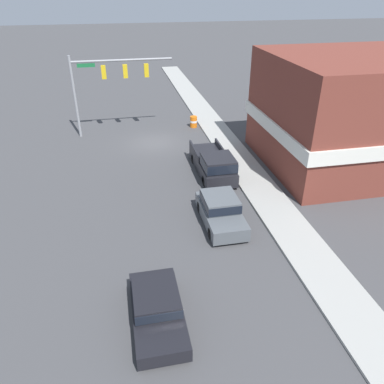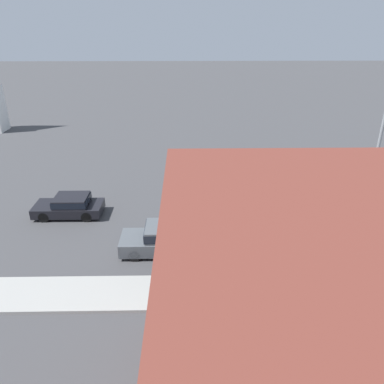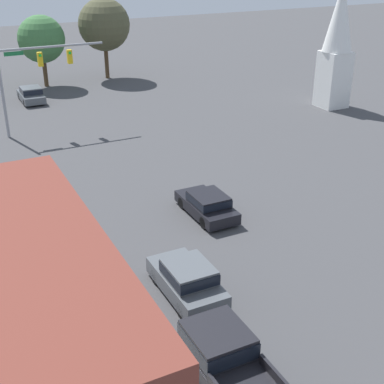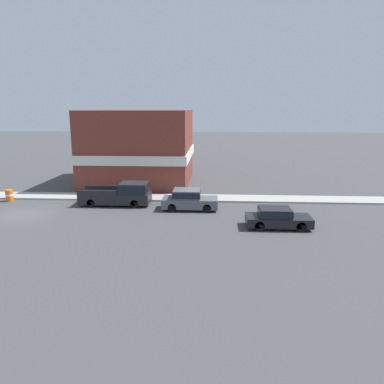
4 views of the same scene
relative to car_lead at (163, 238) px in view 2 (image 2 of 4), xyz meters
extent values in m
plane|color=#424244|center=(2.19, -12.36, -0.82)|extent=(200.00, 200.00, 0.00)
cylinder|color=gray|center=(8.28, -15.12, 2.50)|extent=(0.22, 0.22, 6.65)
cylinder|color=black|center=(-0.86, 1.44, -0.49)|extent=(0.22, 0.66, 0.66)
cylinder|color=black|center=(0.86, 1.44, -0.49)|extent=(0.22, 0.66, 0.66)
cylinder|color=black|center=(-0.86, -1.23, -0.49)|extent=(0.22, 0.66, 0.66)
cylinder|color=black|center=(0.86, -1.23, -0.49)|extent=(0.22, 0.66, 0.66)
cube|color=#51565B|center=(0.00, 0.10, -0.27)|extent=(1.95, 4.30, 0.74)
cube|color=#51565B|center=(0.00, -0.16, 0.43)|extent=(1.79, 2.06, 0.67)
cube|color=black|center=(0.00, -0.16, 0.43)|extent=(1.81, 2.15, 0.47)
cylinder|color=black|center=(3.39, 7.57, -0.49)|extent=(0.22, 0.66, 0.66)
cylinder|color=black|center=(5.08, 7.57, -0.49)|extent=(0.22, 0.66, 0.66)
cylinder|color=black|center=(3.39, 4.92, -0.49)|extent=(0.22, 0.66, 0.66)
cylinder|color=black|center=(5.08, 4.92, -0.49)|extent=(0.22, 0.66, 0.66)
cube|color=black|center=(4.24, 6.25, -0.34)|extent=(1.91, 4.28, 0.60)
cube|color=black|center=(4.24, 5.99, 0.24)|extent=(1.76, 2.05, 0.55)
cube|color=black|center=(4.24, 5.99, 0.24)|extent=(1.78, 2.14, 0.39)
cylinder|color=black|center=(-2.00, -4.34, -0.49)|extent=(0.22, 0.66, 0.66)
cylinder|color=black|center=(-0.14, -4.34, -0.49)|extent=(0.22, 0.66, 0.66)
cylinder|color=black|center=(-2.00, -7.87, -0.49)|extent=(0.22, 0.66, 0.66)
cylinder|color=black|center=(-0.14, -7.87, -0.49)|extent=(0.22, 0.66, 0.66)
cube|color=black|center=(-1.07, -6.10, -0.21)|extent=(2.08, 5.70, 0.85)
cube|color=black|center=(-1.07, -4.54, 0.63)|extent=(1.97, 2.16, 0.83)
cube|color=black|center=(-1.07, -4.54, 0.63)|extent=(1.99, 2.25, 0.58)
cube|color=black|center=(-2.05, -7.34, 0.39)|extent=(0.12, 3.23, 0.35)
cube|color=black|center=(-0.09, -7.34, 0.39)|extent=(0.12, 3.23, 0.35)
cube|color=brown|center=(-11.00, -5.89, 2.96)|extent=(11.58, 10.43, 7.57)
camera|label=1|loc=(4.98, 16.60, 10.92)|focal=35.00mm
camera|label=2|loc=(-17.18, -1.27, 10.68)|focal=35.00mm
camera|label=3|loc=(-8.29, -16.99, 12.91)|focal=50.00mm
camera|label=4|loc=(28.34, 1.91, 6.95)|focal=35.00mm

